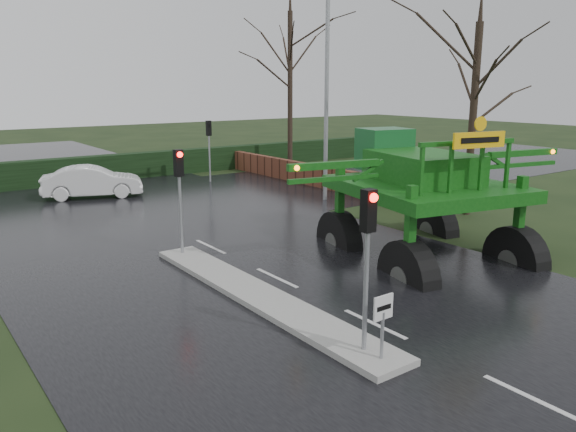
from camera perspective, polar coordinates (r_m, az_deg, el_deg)
ground at (r=13.57m, az=8.76°, el=-10.86°), size 140.00×140.00×0.00m
road_main at (r=21.40m, az=-10.43°, el=-1.92°), size 14.00×80.00×0.02m
road_cross at (r=26.80m, az=-16.06°, el=0.83°), size 80.00×12.00×0.02m
median_island at (r=14.93m, az=-3.07°, el=-8.08°), size 1.20×10.00×0.16m
hedge_row at (r=34.20m, az=-20.84°, el=4.33°), size 44.00×0.90×1.50m
brick_wall at (r=31.75m, az=1.93°, el=4.29°), size 0.40×20.00×1.20m
keep_left_sign at (r=11.33m, az=9.62°, el=-10.05°), size 0.50×0.07×1.35m
traffic_signal_near at (r=11.16m, az=8.12°, el=-2.03°), size 0.26×0.33×3.52m
traffic_signal_mid at (r=18.09m, az=-10.99°, el=3.70°), size 0.26×0.33×3.52m
traffic_signal_far at (r=32.68m, az=-8.04°, el=7.94°), size 0.26×0.33×3.52m
street_light_right at (r=26.82m, az=3.45°, el=14.20°), size 3.85×0.30×10.00m
tree_right_near at (r=25.11m, az=18.44°, el=11.83°), size 5.60×5.60×9.64m
tree_right_far at (r=36.88m, az=0.22°, el=14.72°), size 7.00×7.00×12.05m
crop_sprayer at (r=16.29m, az=11.96°, el=3.13°), size 10.14×7.30×5.78m
white_sedan at (r=29.74m, az=-19.14°, el=1.79°), size 5.06×3.14×1.57m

